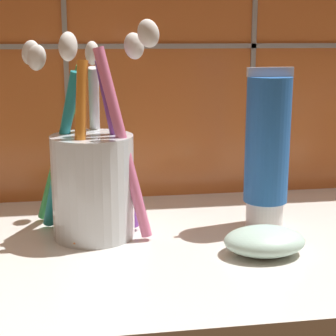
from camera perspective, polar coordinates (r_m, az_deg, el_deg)
name	(u,v)px	position (r cm, az deg, el deg)	size (l,w,h in cm)	color
sink_counter	(273,247)	(49.96, 10.62, -7.91)	(77.05, 28.67, 2.00)	silver
toothbrush_cup	(92,174)	(47.99, -7.70, -0.59)	(12.08, 11.18, 18.32)	silver
toothpaste_tube	(264,150)	(49.99, 9.74, 1.79)	(4.09, 3.90, 14.26)	white
soap_bar	(265,241)	(45.32, 9.78, -7.32)	(6.50, 4.96, 2.17)	silver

